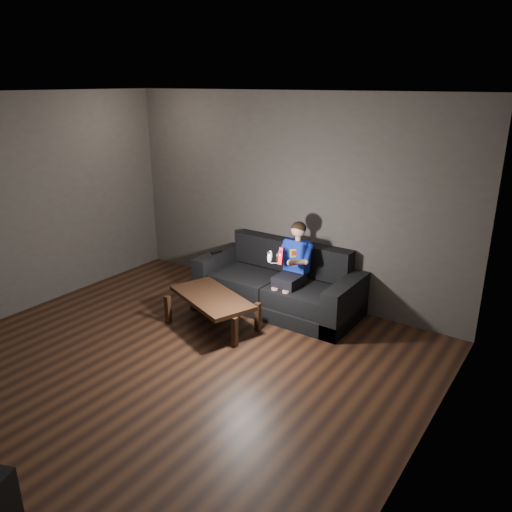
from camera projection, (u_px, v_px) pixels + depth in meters
The scene contains 10 objects.
floor at pixel (157, 374), 5.04m from camera, with size 5.00×5.00×0.00m, color black.
back_wall at pixel (288, 198), 6.54m from camera, with size 5.00×0.04×2.70m, color #3D3935.
right_wall at pixel (417, 316), 3.26m from camera, with size 0.04×5.00×2.70m, color #3D3935.
ceiling at pixel (136, 94), 4.15m from camera, with size 5.00×5.00×0.02m, color silver.
sofa at pixel (278, 288), 6.47m from camera, with size 2.13×0.92×0.82m.
child at pixel (293, 261), 6.15m from camera, with size 0.44×0.54×1.09m.
wii_remote_red at pixel (281, 256), 5.71m from camera, with size 0.05×0.08×0.20m.
nunchuk_white at pixel (270, 257), 5.81m from camera, with size 0.08×0.10×0.15m.
wii_remote_black at pixel (216, 252), 6.81m from camera, with size 0.07×0.17×0.03m.
coffee_table at pixel (212, 300), 5.91m from camera, with size 1.24×0.92×0.40m.
Camera 1 is at (3.30, -3.02, 2.80)m, focal length 35.00 mm.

